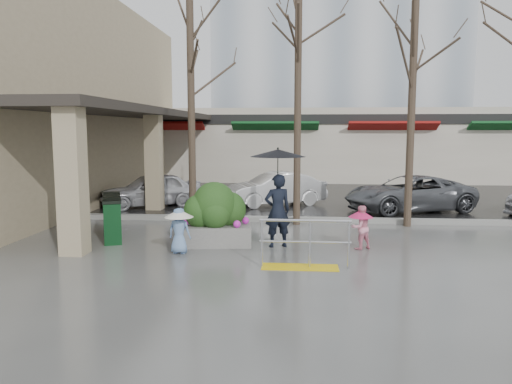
# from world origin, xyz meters

# --- Properties ---
(ground) EXTENTS (120.00, 120.00, 0.00)m
(ground) POSITION_xyz_m (0.00, 0.00, 0.00)
(ground) COLOR #51514F
(ground) RESTS_ON ground
(street_asphalt) EXTENTS (120.00, 36.00, 0.01)m
(street_asphalt) POSITION_xyz_m (0.00, 22.00, 0.01)
(street_asphalt) COLOR black
(street_asphalt) RESTS_ON ground
(curb) EXTENTS (120.00, 0.30, 0.15)m
(curb) POSITION_xyz_m (0.00, 4.00, 0.07)
(curb) COLOR gray
(curb) RESTS_ON ground
(near_building) EXTENTS (6.00, 18.00, 8.00)m
(near_building) POSITION_xyz_m (-9.00, 8.00, 4.00)
(near_building) COLOR tan
(near_building) RESTS_ON ground
(canopy_slab) EXTENTS (2.80, 18.00, 0.25)m
(canopy_slab) POSITION_xyz_m (-4.80, 8.00, 3.62)
(canopy_slab) COLOR #2D2823
(canopy_slab) RESTS_ON pillar_front
(pillar_front) EXTENTS (0.55, 0.55, 3.50)m
(pillar_front) POSITION_xyz_m (-3.90, -0.50, 1.75)
(pillar_front) COLOR tan
(pillar_front) RESTS_ON ground
(pillar_back) EXTENTS (0.55, 0.55, 3.50)m
(pillar_back) POSITION_xyz_m (-3.90, 6.00, 1.75)
(pillar_back) COLOR tan
(pillar_back) RESTS_ON ground
(storefront_row) EXTENTS (34.00, 6.74, 4.00)m
(storefront_row) POSITION_xyz_m (2.00, 17.97, 2.01)
(storefront_row) COLOR beige
(storefront_row) RESTS_ON ground
(office_tower) EXTENTS (18.00, 12.00, 25.00)m
(office_tower) POSITION_xyz_m (4.00, 30.00, 12.50)
(office_tower) COLOR #8C99A8
(office_tower) RESTS_ON ground
(handrail) EXTENTS (1.90, 0.50, 1.03)m
(handrail) POSITION_xyz_m (1.36, -1.20, 0.38)
(handrail) COLOR yellow
(handrail) RESTS_ON ground
(tree_west) EXTENTS (3.20, 3.20, 6.80)m
(tree_west) POSITION_xyz_m (-2.00, 3.60, 5.08)
(tree_west) COLOR #382B21
(tree_west) RESTS_ON ground
(tree_midwest) EXTENTS (3.20, 3.20, 7.00)m
(tree_midwest) POSITION_xyz_m (1.20, 3.60, 5.23)
(tree_midwest) COLOR #382B21
(tree_midwest) RESTS_ON ground
(tree_mideast) EXTENTS (3.20, 3.20, 6.50)m
(tree_mideast) POSITION_xyz_m (4.50, 3.60, 4.86)
(tree_mideast) COLOR #382B21
(tree_mideast) RESTS_ON ground
(woman) EXTENTS (1.36, 1.36, 2.44)m
(woman) POSITION_xyz_m (0.75, 0.64, 1.46)
(woman) COLOR black
(woman) RESTS_ON ground
(child_pink) EXTENTS (0.65, 0.60, 1.06)m
(child_pink) POSITION_xyz_m (2.75, 0.57, 0.61)
(child_pink) COLOR pink
(child_pink) RESTS_ON ground
(child_blue) EXTENTS (0.68, 0.68, 1.08)m
(child_blue) POSITION_xyz_m (-1.50, -0.22, 0.66)
(child_blue) COLOR #6F94C7
(child_blue) RESTS_ON ground
(planter) EXTENTS (1.91, 1.13, 1.59)m
(planter) POSITION_xyz_m (-0.82, 0.71, 0.76)
(planter) COLOR slate
(planter) RESTS_ON ground
(news_boxes) EXTENTS (1.15, 2.03, 1.12)m
(news_boxes) POSITION_xyz_m (-3.69, 1.30, 0.56)
(news_boxes) COLOR #0D3918
(news_boxes) RESTS_ON ground
(car_a) EXTENTS (3.94, 3.18, 1.26)m
(car_a) POSITION_xyz_m (-4.25, 6.70, 0.63)
(car_a) COLOR silver
(car_a) RESTS_ON ground
(car_b) EXTENTS (4.02, 2.89, 1.26)m
(car_b) POSITION_xyz_m (0.36, 7.35, 0.63)
(car_b) COLOR white
(car_b) RESTS_ON ground
(car_c) EXTENTS (4.97, 3.45, 1.26)m
(car_c) POSITION_xyz_m (5.13, 6.39, 0.63)
(car_c) COLOR slate
(car_c) RESTS_ON ground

